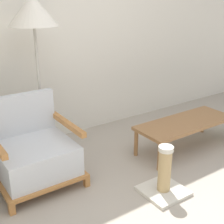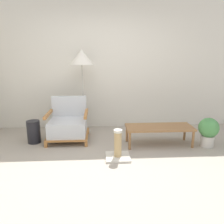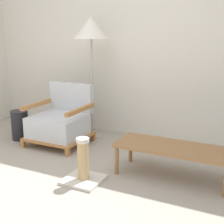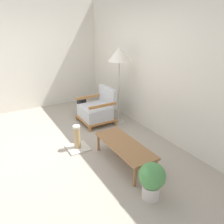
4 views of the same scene
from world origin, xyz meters
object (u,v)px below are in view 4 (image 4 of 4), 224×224
at_px(vase, 82,106).
at_px(potted_plant, 152,179).
at_px(scratching_post, 77,141).
at_px(armchair, 97,110).
at_px(coffee_table, 124,146).
at_px(floor_lamp, 119,57).

distance_m(vase, potted_plant, 3.11).
bearing_deg(vase, scratching_post, -26.06).
bearing_deg(vase, potted_plant, -6.74).
distance_m(potted_plant, scratching_post, 1.65).
bearing_deg(armchair, coffee_table, -11.66).
relative_size(armchair, potted_plant, 1.53).
xyz_separation_m(vase, potted_plant, (3.08, -0.36, 0.09)).
bearing_deg(coffee_table, floor_lamp, 151.25).
relative_size(vase, potted_plant, 0.80).
relative_size(floor_lamp, coffee_table, 1.42).
bearing_deg(floor_lamp, scratching_post, -64.34).
bearing_deg(armchair, floor_lamp, 57.32).
height_order(armchair, coffee_table, armchair).
height_order(floor_lamp, potted_plant, floor_lamp).
height_order(floor_lamp, scratching_post, floor_lamp).
xyz_separation_m(vase, scratching_post, (1.48, -0.72, -0.06)).
height_order(floor_lamp, coffee_table, floor_lamp).
bearing_deg(potted_plant, scratching_post, -167.44).
distance_m(floor_lamp, scratching_post, 1.92).
relative_size(floor_lamp, potted_plant, 3.25).
xyz_separation_m(armchair, potted_plant, (2.47, -0.47, -0.00)).
distance_m(coffee_table, vase, 2.27).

